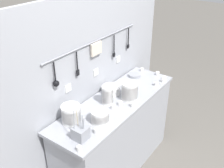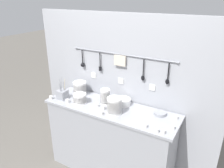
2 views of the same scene
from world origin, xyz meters
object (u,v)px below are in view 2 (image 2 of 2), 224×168
cup_edge_far (145,125)px  cup_by_caddy (176,117)px  cutlery_caddy (62,94)px  cup_edge_near (67,101)px  bowl_stack_nested_right (105,97)px  cup_front_left (163,132)px  bowl_stack_short_front (80,98)px  cup_back_left (51,97)px  cup_centre (102,113)px  cup_mid_row (97,105)px  bowl_stack_wide_centre (114,106)px  cup_front_right (157,131)px  steel_mixing_bowl (160,113)px  cup_beside_plates (173,127)px  cup_back_right (103,108)px  bowl_stack_tall_left (80,88)px  plate_stack (122,102)px

cup_edge_far → cup_by_caddy: bearing=53.8°
cutlery_caddy → cup_edge_far: (1.14, -0.09, -0.04)m
cup_edge_near → cup_edge_far: bearing=-1.7°
bowl_stack_nested_right → cup_front_left: bowl_stack_nested_right is taller
bowl_stack_short_front → cutlery_caddy: bearing=-177.7°
cup_back_left → cup_centre: (0.75, -0.01, 0.00)m
cup_by_caddy → bowl_stack_nested_right: bearing=-174.2°
cup_mid_row → cup_back_left: bearing=-169.2°
cup_by_caddy → cup_back_left: bearing=-168.4°
bowl_stack_nested_right → cup_mid_row: size_ratio=4.42×
cup_back_left → cup_mid_row: bearing=10.8°
bowl_stack_wide_centre → cup_front_right: 0.54m
cup_by_caddy → cup_centre: bearing=-156.4°
steel_mixing_bowl → bowl_stack_wide_centre: bearing=-154.4°
bowl_stack_short_front → cutlery_caddy: cutlery_caddy is taller
bowl_stack_short_front → cup_front_right: bowl_stack_short_front is taller
cup_beside_plates → cup_back_right: bearing=-179.9°
bowl_stack_wide_centre → cup_edge_far: bowl_stack_wide_centre is taller
cup_mid_row → cup_back_left: (-0.61, -0.12, 0.00)m
cup_back_left → cup_edge_far: same height
cup_beside_plates → cutlery_caddy: bearing=-179.3°
bowl_stack_wide_centre → cup_beside_plates: bearing=1.0°
steel_mixing_bowl → cup_edge_far: 0.31m
bowl_stack_tall_left → cup_back_right: 0.52m
bowl_stack_wide_centre → cup_beside_plates: 0.65m
cup_front_right → cutlery_caddy: bearing=174.8°
bowl_stack_nested_right → cup_centre: bearing=-67.4°
steel_mixing_bowl → cup_front_left: bearing=-67.2°
bowl_stack_tall_left → bowl_stack_wide_centre: 0.66m
bowl_stack_short_front → cup_back_right: (0.33, 0.00, -0.04)m
steel_mixing_bowl → cup_back_left: cup_back_left is taller
bowl_stack_short_front → plate_stack: bearing=24.7°
cup_mid_row → cup_front_right: size_ratio=1.00×
cup_beside_plates → cup_back_left: size_ratio=1.00×
bowl_stack_wide_centre → cup_edge_far: 0.42m
steel_mixing_bowl → cup_edge_near: 1.10m
cutlery_caddy → cup_back_right: 0.59m
cup_front_right → cup_edge_far: 0.13m
cup_back_right → cup_back_left: 0.71m
cup_back_right → bowl_stack_wide_centre: bearing=-3.5°
bowl_stack_short_front → cup_edge_far: 0.88m
plate_stack → cup_centre: (-0.09, -0.32, -0.02)m
cup_back_right → bowl_stack_nested_right: bearing=110.7°
bowl_stack_nested_right → cup_mid_row: bowl_stack_nested_right is taller
cup_beside_plates → cup_by_caddy: 0.20m
cup_beside_plates → cup_centre: bearing=-171.3°
bowl_stack_short_front → cup_beside_plates: bowl_stack_short_front is taller
bowl_stack_nested_right → cup_front_right: (0.72, -0.25, -0.07)m
cup_edge_near → cup_back_right: bearing=8.7°
cup_beside_plates → cup_front_right: 0.18m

